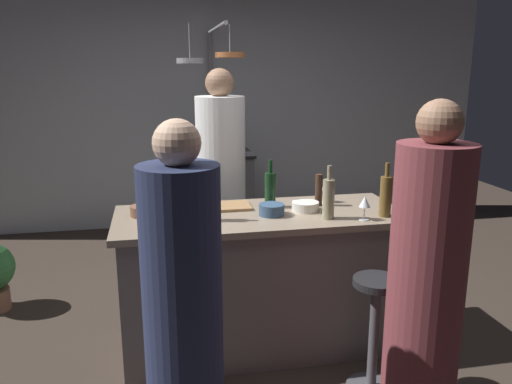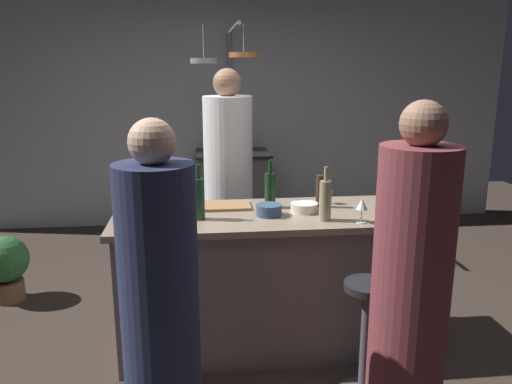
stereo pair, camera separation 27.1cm
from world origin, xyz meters
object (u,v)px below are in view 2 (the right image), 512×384
wine_bottle_red (270,189)px  wine_glass_near_left_guest (362,205)px  cutting_board (226,206)px  mixing_bowl_ceramic (304,208)px  mixing_bowl_wooden (142,208)px  guest_right (410,299)px  chef (229,193)px  potted_plant (5,264)px  wine_glass_by_chef (328,188)px  bar_stool_right (366,335)px  wine_bottle_white (325,200)px  wine_bottle_amber (385,198)px  guest_left (160,317)px  bar_stool_left (175,346)px  stove_range (233,191)px  pepper_mill (320,191)px  mixing_bowl_blue (269,210)px  wine_bottle_green (199,198)px

wine_bottle_red → wine_glass_near_left_guest: (0.48, -0.39, -0.02)m
cutting_board → mixing_bowl_ceramic: bearing=-19.2°
mixing_bowl_wooden → mixing_bowl_ceramic: mixing_bowl_wooden is taller
guest_right → cutting_board: size_ratio=5.18×
chef → cutting_board: (-0.06, -0.67, 0.08)m
potted_plant → wine_bottle_red: 2.23m
wine_bottle_red → wine_glass_by_chef: 0.40m
mixing_bowl_ceramic → bar_stool_right: bearing=-70.1°
wine_bottle_white → wine_bottle_red: (-0.28, 0.32, -0.01)m
cutting_board → wine_bottle_amber: bearing=-22.2°
guest_left → wine_bottle_red: guest_left is taller
bar_stool_left → cutting_board: bearing=68.4°
stove_range → mixing_bowl_wooden: 2.52m
bar_stool_right → wine_bottle_amber: size_ratio=2.05×
guest_right → mixing_bowl_wooden: size_ratio=10.84×
bar_stool_left → cutting_board: cutting_board is taller
pepper_mill → wine_bottle_red: size_ratio=0.67×
wine_bottle_white → guest_left: bearing=-138.7°
wine_bottle_white → mixing_bowl_wooden: (-1.09, 0.28, -0.10)m
wine_glass_by_chef → guest_left: bearing=-131.2°
wine_bottle_white → wine_glass_near_left_guest: (0.20, -0.07, -0.02)m
wine_glass_by_chef → mixing_bowl_blue: size_ratio=0.93×
pepper_mill → mixing_bowl_blue: pepper_mill is taller
bar_stool_right → wine_bottle_amber: wine_bottle_amber is taller
stove_range → cutting_board: size_ratio=2.78×
bar_stool_left → wine_bottle_green: 0.86m
wine_bottle_green → mixing_bowl_blue: size_ratio=2.11×
guest_left → wine_bottle_green: size_ratio=4.80×
guest_right → wine_glass_near_left_guest: 0.78m
wine_bottle_green → wine_glass_near_left_guest: bearing=-10.6°
chef → wine_glass_by_chef: chef is taller
guest_left → wine_bottle_amber: guest_left is taller
guest_right → mixing_bowl_ceramic: 1.05m
wine_glass_near_left_guest → mixing_bowl_ceramic: size_ratio=0.85×
bar_stool_right → pepper_mill: 0.97m
pepper_mill → wine_bottle_red: (-0.32, 0.02, 0.02)m
stove_range → wine_bottle_white: 2.73m
mixing_bowl_wooden → mixing_bowl_blue: mixing_bowl_blue is taller
potted_plant → wine_glass_by_chef: size_ratio=3.56×
mixing_bowl_wooden → stove_range: bearing=73.1°
wine_bottle_red → wine_bottle_green: size_ratio=0.94×
pepper_mill → wine_glass_near_left_guest: bearing=-66.0°
wine_bottle_red → mixing_bowl_ceramic: bearing=-33.3°
mixing_bowl_blue → stove_range: bearing=91.3°
chef → wine_bottle_white: chef is taller
guest_left → mixing_bowl_wooden: bearing=99.3°
potted_plant → mixing_bowl_ceramic: size_ratio=3.04×
guest_right → pepper_mill: 1.15m
bar_stool_right → mixing_bowl_blue: bearing=128.9°
bar_stool_right → potted_plant: size_ratio=1.31×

